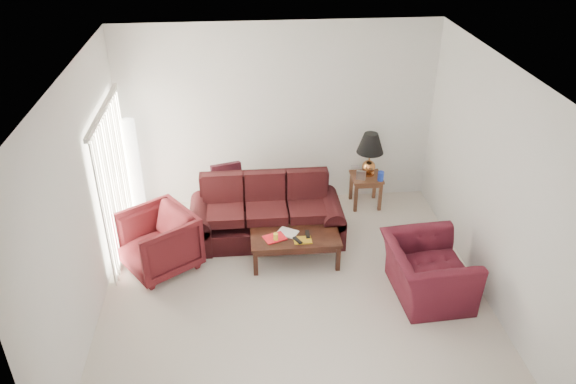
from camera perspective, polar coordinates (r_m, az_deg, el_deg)
The scene contains 19 objects.
floor at distance 7.61m, azimuth 0.60°, elevation -10.07°, with size 5.00×5.00×0.00m, color beige.
blinds at distance 8.27m, azimuth -17.25°, elevation 0.96°, with size 0.10×2.00×2.16m, color silver.
sofa at distance 8.38m, azimuth -2.24°, elevation -2.01°, with size 2.29×0.99×0.94m, color black, non-canonical shape.
throw_pillow at distance 8.75m, azimuth -6.21°, elevation 1.40°, with size 0.46×0.13×0.46m, color black.
end_table at distance 9.42m, azimuth 7.87°, elevation 0.17°, with size 0.49×0.49×0.54m, color #492619, non-canonical shape.
table_lamp at distance 9.19m, azimuth 8.29°, elevation 3.81°, with size 0.44×0.44×0.73m, color #BE753B, non-canonical shape.
clock at distance 9.15m, azimuth 7.43°, elevation 1.70°, with size 0.15×0.05×0.15m, color silver.
blue_canister at distance 9.16m, azimuth 9.40°, elevation 1.60°, with size 0.10×0.10×0.16m, color #1B38B3.
picture_frame at distance 9.40m, azimuth 6.81°, elevation 2.56°, with size 0.13×0.02×0.16m, color #ADAEB1.
floor_lamp at distance 9.14m, azimuth -15.43°, elevation 2.34°, with size 0.27×0.27×1.67m, color white, non-canonical shape.
armchair_left at distance 7.99m, azimuth -13.09°, elevation -4.94°, with size 0.92×0.94×0.86m, color #481014.
armchair_right at distance 7.56m, azimuth 13.97°, elevation -7.81°, with size 1.16×1.01×0.75m, color #440F1A.
coffee_table at distance 8.02m, azimuth 0.73°, elevation -5.75°, with size 1.25×0.63×0.44m, color black, non-canonical shape.
magazine_red at distance 7.84m, azimuth -1.35°, elevation -4.68°, with size 0.29×0.22×0.02m, color red.
magazine_white at distance 7.95m, azimuth -0.05°, elevation -4.14°, with size 0.27×0.21×0.02m, color white.
magazine_orange at distance 7.79m, azimuth 1.50°, elevation -4.92°, with size 0.25×0.18×0.01m, color #C08D16.
remote_a at distance 7.75m, azimuth 0.98°, elevation -4.92°, with size 0.05×0.18×0.02m, color black.
remote_b at distance 7.88m, azimuth 2.01°, elevation -4.30°, with size 0.05×0.18×0.02m, color black.
yellow_glass at distance 7.76m, azimuth -1.26°, elevation -4.60°, with size 0.07×0.07×0.11m, color yellow.
Camera 1 is at (-0.61, -5.82, 4.87)m, focal length 35.00 mm.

